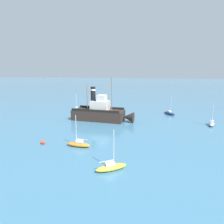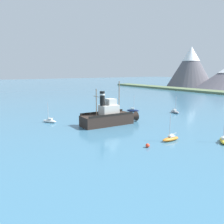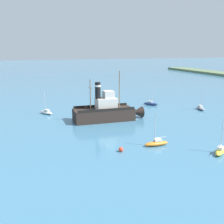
{
  "view_description": "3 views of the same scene",
  "coord_description": "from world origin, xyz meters",
  "views": [
    {
      "loc": [
        42.23,
        15.3,
        11.22
      ],
      "look_at": [
        -2.86,
        2.39,
        1.69
      ],
      "focal_mm": 32.0,
      "sensor_mm": 36.0,
      "label": 1
    },
    {
      "loc": [
        44.35,
        -28.43,
        12.41
      ],
      "look_at": [
        1.45,
        -0.42,
        3.34
      ],
      "focal_mm": 38.0,
      "sensor_mm": 36.0,
      "label": 2
    },
    {
      "loc": [
        51.36,
        -16.99,
        14.3
      ],
      "look_at": [
        1.44,
        0.61,
        2.17
      ],
      "focal_mm": 45.0,
      "sensor_mm": 36.0,
      "label": 3
    }
  ],
  "objects": [
    {
      "name": "sailboat_white",
      "position": [
        -10.4,
        -10.62,
        0.43
      ],
      "size": [
        3.77,
        3.03,
        4.9
      ],
      "color": "white",
      "rests_on": "ground"
    },
    {
      "name": "ground_plane",
      "position": [
        0.0,
        0.0,
        0.0
      ],
      "size": [
        600.0,
        600.0,
        0.0
      ],
      "primitive_type": "plane",
      "color": "teal"
    },
    {
      "name": "sailboat_grey",
      "position": [
        -2.8,
        24.34,
        0.43
      ],
      "size": [
        3.95,
        1.94,
        4.9
      ],
      "color": "gray",
      "rests_on": "ground"
    },
    {
      "name": "mooring_buoy",
      "position": [
        16.58,
        -3.38,
        0.34
      ],
      "size": [
        0.67,
        0.67,
        0.67
      ],
      "primitive_type": "sphere",
      "color": "red",
      "rests_on": "ground"
    },
    {
      "name": "sailboat_orange",
      "position": [
        16.05,
        2.51,
        0.43
      ],
      "size": [
        1.14,
        3.81,
        4.9
      ],
      "color": "orange",
      "rests_on": "ground"
    },
    {
      "name": "sailboat_navy",
      "position": [
        -11.62,
        15.7,
        0.43
      ],
      "size": [
        3.47,
        3.46,
        4.9
      ],
      "color": "navy",
      "rests_on": "ground"
    },
    {
      "name": "old_tugboat",
      "position": [
        -0.73,
        0.25,
        1.83
      ],
      "size": [
        4.69,
        14.47,
        9.9
      ],
      "color": "#2D231E",
      "rests_on": "ground"
    },
    {
      "name": "sailboat_yellow",
      "position": [
        21.8,
        9.35,
        0.43
      ],
      "size": [
        3.26,
        3.64,
        4.9
      ],
      "color": "gold",
      "rests_on": "ground"
    }
  ]
}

